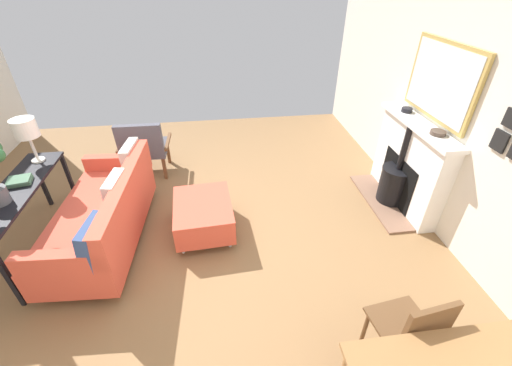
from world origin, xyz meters
The scene contains 13 objects.
ground_plane centered at (0.00, 0.00, 0.00)m, with size 5.93×6.40×0.01m, color olive.
wall_left centered at (-2.96, 0.00, 1.44)m, with size 0.12×6.40×2.88m, color silver.
fireplace centered at (-2.76, -0.21, 0.48)m, with size 0.54×1.36×1.10m.
mirror_over_mantel centered at (-2.87, -0.21, 1.56)m, with size 0.04×1.09×0.80m.
mantel_bowl_near centered at (-2.78, -0.53, 1.13)m, with size 0.13×0.13×0.05m.
mantel_bowl_far centered at (-2.78, 0.11, 1.12)m, with size 0.16×0.16×0.04m.
sofa centered at (0.76, 0.06, 0.36)m, with size 0.92×1.80×0.84m.
ottoman centered at (-0.27, 0.04, 0.24)m, with size 0.68×0.82×0.39m.
armchair_accent centered at (0.53, -1.29, 0.48)m, with size 0.69×0.59×0.86m.
console_table centered at (1.53, 0.06, 0.65)m, with size 0.39×1.61×0.74m.
table_lamp_near_end centered at (1.53, -0.55, 1.12)m, with size 0.24×0.24×0.50m.
book_stack centered at (1.53, -0.09, 0.76)m, with size 0.26×0.23×0.05m.
dining_chair_near_fireplace centered at (-1.71, 1.81, 0.51)m, with size 0.45×0.45×0.86m.
Camera 1 is at (-0.49, 2.95, 2.58)m, focal length 22.92 mm.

